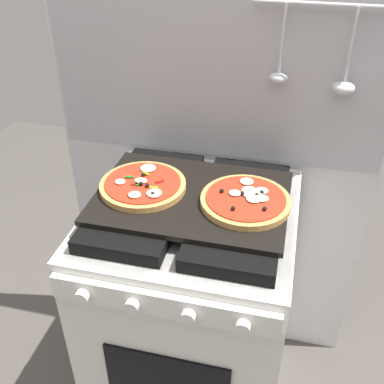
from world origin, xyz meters
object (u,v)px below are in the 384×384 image
object	(u,v)px
pizza_right	(246,200)
baking_tray	(192,197)
pizza_left	(143,184)
stove	(192,309)

from	to	relation	value
pizza_right	baking_tray	bearing A→B (deg)	177.73
pizza_left	stove	bearing A→B (deg)	-1.63
stove	pizza_left	xyz separation A→B (m)	(-0.14, 0.00, 0.48)
stove	pizza_right	xyz separation A→B (m)	(0.15, -0.00, 0.48)
pizza_left	pizza_right	world-z (taller)	same
baking_tray	pizza_left	distance (m)	0.15
baking_tray	pizza_left	world-z (taller)	pizza_left
baking_tray	pizza_left	size ratio (longest dim) A/B	2.18
stove	pizza_left	world-z (taller)	pizza_left
stove	pizza_left	bearing A→B (deg)	178.37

